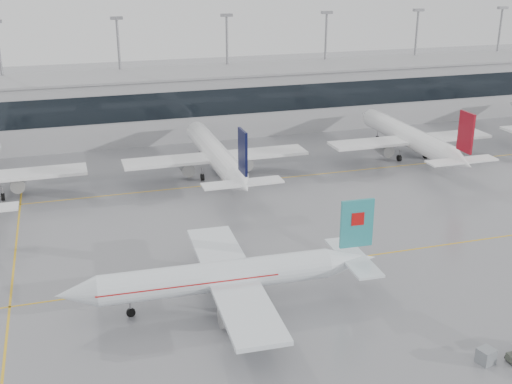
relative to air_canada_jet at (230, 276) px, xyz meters
name	(u,v)px	position (x,y,z in m)	size (l,w,h in m)	color
ground	(287,267)	(8.30, 5.90, -3.14)	(320.00, 320.00, 0.00)	gray
taxi_line_main	(287,267)	(8.30, 5.90, -3.14)	(120.00, 0.25, 0.01)	gold
taxi_line_north	(222,184)	(8.30, 35.90, -3.14)	(120.00, 0.25, 0.01)	gold
taxi_line_cross	(16,247)	(-21.70, 20.90, -3.14)	(0.25, 60.00, 0.01)	gold
terminal	(182,104)	(8.30, 67.90, 2.86)	(180.00, 15.00, 12.00)	#969699
terminal_glass	(189,104)	(8.30, 60.35, 4.36)	(180.00, 0.20, 5.00)	black
terminal_roof	(181,73)	(8.30, 67.90, 9.06)	(182.00, 16.00, 0.40)	gray
light_masts	(175,62)	(8.30, 73.90, 10.20)	(156.40, 1.00, 22.60)	gray
air_canada_jet	(230,276)	(0.00, 0.00, 0.00)	(33.20, 25.64, 10.07)	white
parked_jet_c	(216,155)	(8.30, 39.59, 0.57)	(29.64, 36.96, 11.72)	white
parked_jet_d	(410,138)	(43.30, 39.59, 0.57)	(29.64, 36.96, 11.72)	white
gse_unit	(486,356)	(18.78, -16.56, -2.45)	(1.39, 1.29, 1.39)	gray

